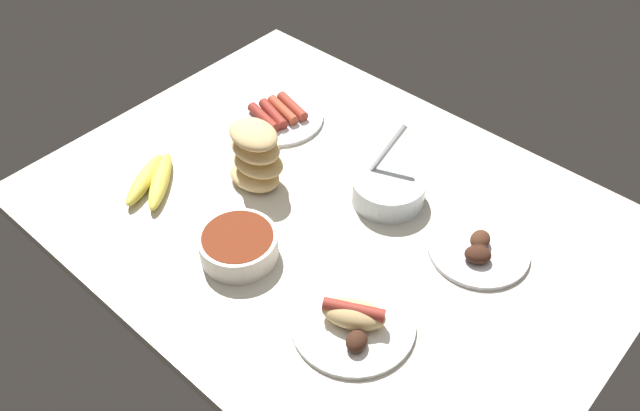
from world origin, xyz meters
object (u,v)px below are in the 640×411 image
Objects in this scene: banana_bunch at (153,180)px; plate_grilled_meat at (479,249)px; plate_hotdog_assembled at (353,320)px; bowl_coleslaw at (388,188)px; bowl_chili at (238,245)px; bread_stack at (255,155)px; plate_sausages at (278,116)px.

plate_grilled_meat is at bearing -154.09° from banana_bunch.
plate_hotdog_assembled is at bearing 76.37° from plate_grilled_meat.
plate_hotdog_assembled is 33.43cm from bowl_coleslaw.
bowl_chili reaches higher than banana_bunch.
banana_bunch is (62.49, 30.35, 0.63)cm from plate_grilled_meat.
bread_stack is 23.06cm from banana_bunch.
banana_bunch is at bearing 25.91° from plate_grilled_meat.
bread_stack reaches higher than plate_grilled_meat.
plate_hotdog_assembled is 27.19cm from bowl_chili.
bowl_chili is at bearing 4.22° from plate_hotdog_assembled.
plate_sausages is (11.85, -18.59, -6.10)cm from bread_stack.
plate_grilled_meat is at bearing -163.15° from bread_stack.
bread_stack is 0.94× the size of bowl_chili.
plate_hotdog_assembled reaches higher than banana_bunch.
bread_stack is 0.80× the size of banana_bunch.
banana_bunch is at bearing -2.50° from bowl_chili.
bread_stack is 43.01cm from plate_hotdog_assembled.
plate_hotdog_assembled reaches higher than bowl_chili.
plate_hotdog_assembled is 1.44× the size of bowl_coleslaw.
bowl_coleslaw is (15.29, -29.70, 1.35)cm from plate_hotdog_assembled.
bowl_coleslaw is at bearing -62.76° from plate_hotdog_assembled.
plate_grilled_meat is 1.10× the size of banana_bunch.
plate_hotdog_assembled is 1.24× the size of banana_bunch.
plate_grilled_meat reaches higher than plate_sausages.
plate_grilled_meat is 69.48cm from banana_bunch.
plate_hotdog_assembled is (7.17, 29.59, 0.75)cm from plate_grilled_meat.
bowl_chili is (-28.23, 1.23, 1.33)cm from banana_bunch.
bread_stack is at bearing -53.77° from bowl_chili.
banana_bunch is at bearing 0.79° from plate_hotdog_assembled.
bowl_coleslaw is 36.67cm from plate_sausages.
plate_sausages is 1.42× the size of bowl_chili.
plate_grilled_meat is at bearing 175.76° from plate_sausages.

